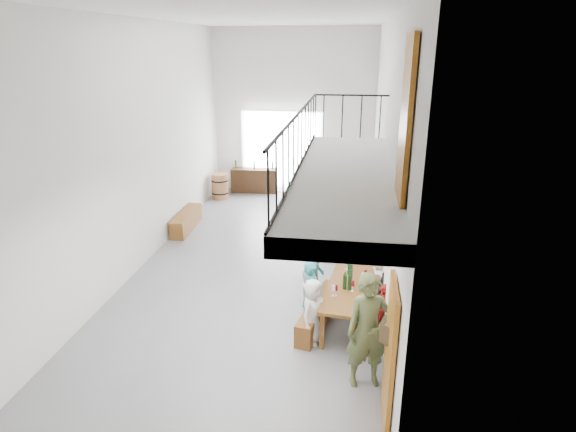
# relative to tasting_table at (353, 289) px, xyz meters

# --- Properties ---
(floor) EXTENTS (12.00, 12.00, 0.00)m
(floor) POSITION_rel_tasting_table_xyz_m (-2.20, 2.44, -0.71)
(floor) COLOR slate
(floor) RESTS_ON ground
(room_walls) EXTENTS (12.00, 12.00, 12.00)m
(room_walls) POSITION_rel_tasting_table_xyz_m (-2.20, 2.44, 2.85)
(room_walls) COLOR white
(room_walls) RESTS_ON ground
(gateway_portal) EXTENTS (2.80, 0.08, 2.80)m
(gateway_portal) POSITION_rel_tasting_table_xyz_m (-2.60, 8.38, 0.69)
(gateway_portal) COLOR white
(gateway_portal) RESTS_ON ground
(right_wall_decor) EXTENTS (0.07, 8.28, 5.07)m
(right_wall_decor) POSITION_rel_tasting_table_xyz_m (0.50, 0.57, 1.04)
(right_wall_decor) COLOR #9E5D18
(right_wall_decor) RESTS_ON ground
(balcony) EXTENTS (1.52, 5.62, 4.00)m
(balcony) POSITION_rel_tasting_table_xyz_m (-0.22, -0.69, 2.26)
(balcony) COLOR white
(balcony) RESTS_ON ground
(tasting_table) EXTENTS (1.16, 2.30, 0.79)m
(tasting_table) POSITION_rel_tasting_table_xyz_m (0.00, 0.00, 0.00)
(tasting_table) COLOR brown
(tasting_table) RESTS_ON ground
(bench_inner) EXTENTS (0.71, 1.90, 0.43)m
(bench_inner) POSITION_rel_tasting_table_xyz_m (-0.61, -0.08, -0.49)
(bench_inner) COLOR brown
(bench_inner) RESTS_ON ground
(bench_wall) EXTENTS (0.64, 1.94, 0.44)m
(bench_wall) POSITION_rel_tasting_table_xyz_m (0.37, -0.00, -0.48)
(bench_wall) COLOR brown
(bench_wall) RESTS_ON ground
(tableware) EXTENTS (0.80, 1.30, 0.35)m
(tableware) POSITION_rel_tasting_table_xyz_m (-0.04, 0.08, 0.23)
(tableware) COLOR black
(tableware) RESTS_ON tasting_table
(side_bench) EXTENTS (0.42, 1.77, 0.50)m
(side_bench) POSITION_rel_tasting_table_xyz_m (-4.70, 4.26, -0.46)
(side_bench) COLOR brown
(side_bench) RESTS_ON ground
(oak_barrel) EXTENTS (0.58, 0.58, 0.85)m
(oak_barrel) POSITION_rel_tasting_table_xyz_m (-4.54, 7.20, -0.28)
(oak_barrel) COLOR #8F5F34
(oak_barrel) RESTS_ON ground
(serving_counter) EXTENTS (1.62, 0.52, 0.84)m
(serving_counter) POSITION_rel_tasting_table_xyz_m (-3.54, 8.09, -0.28)
(serving_counter) COLOR #311F0E
(serving_counter) RESTS_ON ground
(counter_bottles) EXTENTS (1.36, 0.12, 0.28)m
(counter_bottles) POSITION_rel_tasting_table_xyz_m (-3.54, 8.13, 0.28)
(counter_bottles) COLOR black
(counter_bottles) RESTS_ON serving_counter
(guest_left_a) EXTENTS (0.59, 0.69, 1.19)m
(guest_left_a) POSITION_rel_tasting_table_xyz_m (-0.67, -0.70, -0.11)
(guest_left_a) COLOR silver
(guest_left_a) RESTS_ON ground
(guest_left_b) EXTENTS (0.42, 0.53, 1.29)m
(guest_left_b) POSITION_rel_tasting_table_xyz_m (-0.75, -0.18, -0.06)
(guest_left_b) COLOR teal
(guest_left_b) RESTS_ON ground
(guest_left_c) EXTENTS (0.55, 0.62, 1.05)m
(guest_left_c) POSITION_rel_tasting_table_xyz_m (-0.81, 0.50, -0.18)
(guest_left_c) COLOR silver
(guest_left_c) RESTS_ON ground
(guest_left_d) EXTENTS (0.59, 0.80, 1.10)m
(guest_left_d) POSITION_rel_tasting_table_xyz_m (-0.74, 0.88, -0.16)
(guest_left_d) COLOR teal
(guest_left_d) RESTS_ON ground
(guest_right_a) EXTENTS (0.52, 0.71, 1.13)m
(guest_right_a) POSITION_rel_tasting_table_xyz_m (0.56, -0.54, -0.14)
(guest_right_a) COLOR red
(guest_right_a) RESTS_ON ground
(guest_right_b) EXTENTS (0.35, 0.99, 1.05)m
(guest_right_b) POSITION_rel_tasting_table_xyz_m (0.63, 0.11, -0.18)
(guest_right_b) COLOR black
(guest_right_b) RESTS_ON ground
(guest_right_c) EXTENTS (0.40, 0.59, 1.17)m
(guest_right_c) POSITION_rel_tasting_table_xyz_m (0.53, 0.63, -0.12)
(guest_right_c) COLOR silver
(guest_right_c) RESTS_ON ground
(host_standing) EXTENTS (0.76, 0.59, 1.84)m
(host_standing) POSITION_rel_tasting_table_xyz_m (0.24, -1.69, 0.21)
(host_standing) COLOR #4B542F
(host_standing) RESTS_ON ground
(potted_plant) EXTENTS (0.43, 0.40, 0.41)m
(potted_plant) POSITION_rel_tasting_table_xyz_m (0.25, 3.26, -0.50)
(potted_plant) COLOR #134813
(potted_plant) RESTS_ON ground
(bicycle_near) EXTENTS (1.91, 1.24, 0.95)m
(bicycle_near) POSITION_rel_tasting_table_xyz_m (-1.23, 7.68, -0.23)
(bicycle_near) COLOR black
(bicycle_near) RESTS_ON ground
(bicycle_far) EXTENTS (1.53, 0.80, 0.89)m
(bicycle_far) POSITION_rel_tasting_table_xyz_m (-0.84, 7.55, -0.26)
(bicycle_far) COLOR black
(bicycle_far) RESTS_ON ground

